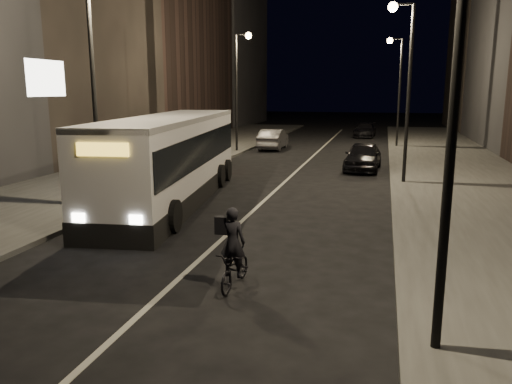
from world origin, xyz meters
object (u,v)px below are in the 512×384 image
Objects in this scene: streetlight_right_far at (397,77)px; car_far at (365,130)px; streetlight_left_far at (240,76)px; car_mid at (273,139)px; streetlight_left_near at (99,63)px; car_near at (363,156)px; cyclist_on_bicycle at (235,261)px; city_bus at (171,156)px; streetlight_right_mid at (404,69)px; streetlight_right_near at (441,26)px.

car_far is (-2.48, 8.51, -4.69)m from streetlight_right_far.
streetlight_left_far is 5.59m from car_mid.
streetlight_left_near reaches higher than car_near.
streetlight_left_far is 25.38m from cyclist_on_bicycle.
city_bus reaches higher than car_near.
car_far is at bearing 95.78° from streetlight_right_mid.
streetlight_right_mid is 14.62m from streetlight_left_far.
streetlight_right_mid and streetlight_right_far have the same top height.
streetlight_right_mid is 16.00m from streetlight_right_far.
city_bus is at bearing -146.37° from streetlight_right_mid.
streetlight_left_far reaches higher than city_bus.
streetlight_left_far is (-10.66, -6.00, 0.00)m from streetlight_right_far.
car_mid is at bearing 54.92° from streetlight_left_far.
streetlight_right_far is 10.03m from car_far.
cyclist_on_bicycle is at bearing -89.16° from car_far.
streetlight_left_near is 4.42m from city_bus.
streetlight_right_mid is 13.33m from streetlight_left_near.
streetlight_right_far is (0.00, 16.00, 0.00)m from streetlight_right_mid.
streetlight_right_mid is (0.00, 16.00, 0.00)m from streetlight_right_near.
streetlight_right_far is 30.62m from cyclist_on_bicycle.
streetlight_left_near is 15.65m from car_near.
streetlight_right_near is at bearing -90.00° from streetlight_right_far.
streetlight_right_mid is 1.74× the size of car_mid.
streetlight_right_far and streetlight_left_near have the same top height.
cyclist_on_bicycle is 0.42× the size of car_far.
car_near is (-1.80, 20.06, -4.58)m from streetlight_right_near.
streetlight_left_far is 1.76× the size of car_near.
streetlight_right_near is 40.86m from car_far.
streetlight_right_far is 26.26m from streetlight_left_near.
streetlight_right_near is 6.43m from cyclist_on_bicycle.
cyclist_on_bicycle is 38.54m from car_far.
streetlight_right_near is 1.00× the size of streetlight_left_far.
streetlight_right_mid is 1.76× the size of car_near.
streetlight_left_far is (-10.66, 10.00, 0.00)m from streetlight_right_mid.
streetlight_right_near is at bearing -55.55° from city_bus.
car_near is at bearing 47.35° from city_bus.
car_mid is 1.01× the size of car_far.
streetlight_right_far is at bearing 90.00° from streetlight_right_mid.
streetlight_right_near is 1.74× the size of car_mid.
car_mid is at bearing -115.17° from car_far.
car_far is at bearing -119.54° from car_mid.
streetlight_left_near is (-10.66, -24.00, 0.00)m from streetlight_right_far.
car_near is at bearing 86.55° from cyclist_on_bicycle.
streetlight_right_far is 12.24m from streetlight_left_far.
streetlight_left_near is 10.21m from cyclist_on_bicycle.
streetlight_right_near is 28.10m from streetlight_left_far.
streetlight_left_near and streetlight_left_far have the same top height.
streetlight_right_mid is 16.06m from car_mid.
cyclist_on_bicycle is at bearing -65.08° from city_bus.
streetlight_right_far reaches higher than car_far.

